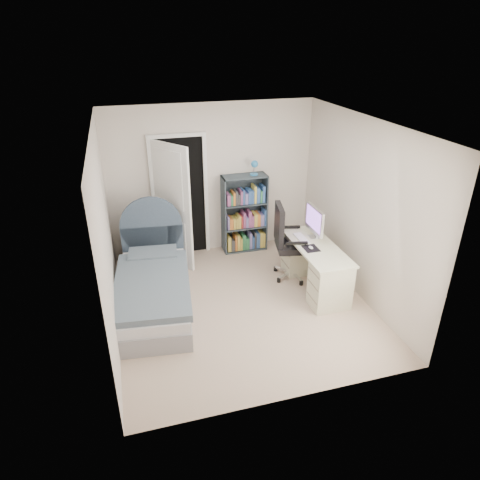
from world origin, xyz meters
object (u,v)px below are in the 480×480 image
object	(u,v)px
desk	(315,265)
office_chair	(288,239)
bookcase	(245,217)
nightstand	(140,243)
bed	(153,287)
floor_lamp	(163,230)

from	to	relation	value
desk	office_chair	world-z (taller)	office_chair
bookcase	desk	xyz separation A→B (m)	(0.63, -1.49, -0.22)
nightstand	desk	xyz separation A→B (m)	(2.43, -1.44, 0.00)
nightstand	desk	world-z (taller)	desk
desk	office_chair	size ratio (longest dim) A/B	1.20
desk	bookcase	bearing A→B (deg)	112.79
bed	nightstand	bearing A→B (deg)	94.05
floor_lamp	desk	world-z (taller)	floor_lamp
bed	bookcase	bearing A→B (deg)	37.27
floor_lamp	bookcase	world-z (taller)	bookcase
bed	floor_lamp	distance (m)	1.42
bookcase	desk	bearing A→B (deg)	-67.21
floor_lamp	desk	distance (m)	2.56
nightstand	floor_lamp	xyz separation A→B (m)	(0.40, 0.12, 0.13)
desk	office_chair	bearing A→B (deg)	124.76
desk	office_chair	distance (m)	0.56
bed	floor_lamp	size ratio (longest dim) A/B	1.72
office_chair	desk	bearing A→B (deg)	-55.24
bed	desk	world-z (taller)	bed
nightstand	bookcase	world-z (taller)	bookcase
bookcase	office_chair	distance (m)	1.14
office_chair	bookcase	bearing A→B (deg)	107.67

